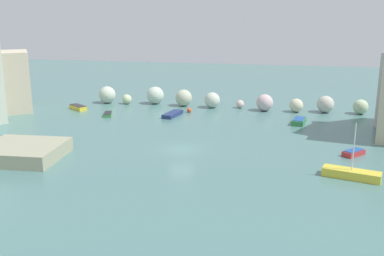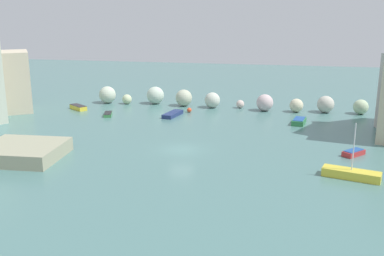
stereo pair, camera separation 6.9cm
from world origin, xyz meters
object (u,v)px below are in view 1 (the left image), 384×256
(moored_boat_3, at_px, (173,114))
(moored_boat_4, at_px, (108,114))
(stone_dock, at_px, (23,152))
(moored_boat_0, at_px, (351,174))
(channel_buoy, at_px, (189,110))
(moored_boat_1, at_px, (299,121))
(moored_boat_5, at_px, (354,153))
(moored_boat_2, at_px, (78,107))

(moored_boat_3, xyz_separation_m, moored_boat_4, (-9.00, -1.69, -0.04))
(stone_dock, distance_m, moored_boat_4, 19.50)
(moored_boat_0, bearing_deg, channel_buoy, -33.98)
(moored_boat_1, relative_size, moored_boat_4, 1.21)
(moored_boat_0, bearing_deg, moored_boat_4, -15.79)
(moored_boat_3, distance_m, moored_boat_5, 26.20)
(stone_dock, height_order, moored_boat_0, moored_boat_0)
(moored_boat_1, height_order, moored_boat_3, moored_boat_1)
(moored_boat_1, relative_size, moored_boat_5, 1.29)
(moored_boat_4, bearing_deg, moored_boat_3, 83.20)
(moored_boat_2, relative_size, moored_boat_3, 0.75)
(moored_boat_0, relative_size, moored_boat_5, 1.96)
(channel_buoy, bearing_deg, moored_boat_1, -13.65)
(moored_boat_4, xyz_separation_m, moored_boat_5, (31.51, -11.71, 0.06))
(channel_buoy, height_order, moored_boat_1, moored_boat_1)
(stone_dock, bearing_deg, channel_buoy, 63.43)
(stone_dock, height_order, moored_boat_5, stone_dock)
(moored_boat_1, bearing_deg, stone_dock, -43.77)
(channel_buoy, bearing_deg, moored_boat_0, -49.56)
(moored_boat_0, xyz_separation_m, moored_boat_2, (-36.34, 21.50, -0.07))
(moored_boat_4, bearing_deg, stone_dock, -20.94)
(stone_dock, height_order, moored_boat_3, stone_dock)
(moored_boat_3, height_order, moored_boat_4, moored_boat_3)
(moored_boat_2, xyz_separation_m, moored_boat_3, (14.93, -1.27, -0.07))
(moored_boat_2, xyz_separation_m, moored_boat_4, (5.93, -2.96, -0.11))
(channel_buoy, xyz_separation_m, moored_boat_1, (15.52, -3.77, 0.01))
(stone_dock, distance_m, moored_boat_5, 33.61)
(stone_dock, height_order, moored_boat_4, stone_dock)
(moored_boat_1, distance_m, moored_boat_4, 26.31)
(stone_dock, height_order, channel_buoy, stone_dock)
(moored_boat_0, relative_size, moored_boat_3, 1.17)
(moored_boat_4, bearing_deg, moored_boat_0, 41.20)
(channel_buoy, height_order, moored_boat_5, channel_buoy)
(moored_boat_4, distance_m, moored_boat_5, 33.62)
(channel_buoy, distance_m, moored_boat_4, 11.68)
(channel_buoy, xyz_separation_m, moored_boat_2, (-16.71, -1.53, -0.01))
(moored_boat_0, bearing_deg, moored_boat_2, -15.03)
(channel_buoy, bearing_deg, moored_boat_5, -38.01)
(moored_boat_2, distance_m, moored_boat_5, 40.22)
(moored_boat_4, bearing_deg, moored_boat_2, -134.00)
(moored_boat_4, relative_size, moored_boat_5, 1.06)
(channel_buoy, height_order, moored_boat_0, moored_boat_0)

